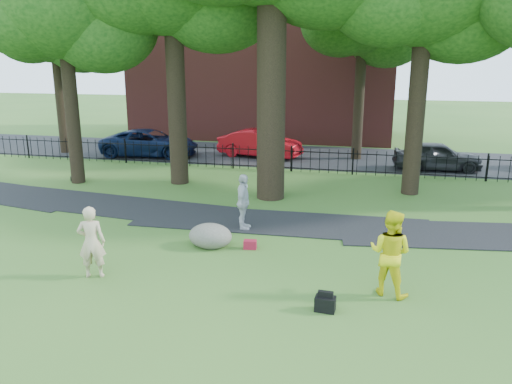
% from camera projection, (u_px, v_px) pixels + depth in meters
% --- Properties ---
extents(ground, '(120.00, 120.00, 0.00)m').
position_uv_depth(ground, '(218.00, 265.00, 13.54)').
color(ground, '#2F5B20').
rests_on(ground, ground).
extents(footpath, '(36.07, 3.85, 0.03)m').
position_uv_depth(footpath, '(280.00, 223.00, 16.98)').
color(footpath, black).
rests_on(footpath, ground).
extents(street, '(80.00, 7.00, 0.02)m').
position_uv_depth(street, '(303.00, 157.00, 28.57)').
color(street, black).
rests_on(street, ground).
extents(iron_fence, '(44.00, 0.04, 1.20)m').
position_uv_depth(iron_fence, '(291.00, 159.00, 24.66)').
color(iron_fence, black).
rests_on(iron_fence, ground).
extents(brick_building, '(18.00, 8.00, 12.00)m').
position_uv_depth(brick_building, '(265.00, 50.00, 35.44)').
color(brick_building, maroon).
rests_on(brick_building, ground).
extents(woman, '(0.80, 0.65, 1.88)m').
position_uv_depth(woman, '(91.00, 242.00, 12.58)').
color(woman, '#C6AD88').
rests_on(woman, ground).
extents(man, '(1.22, 1.09, 2.07)m').
position_uv_depth(man, '(390.00, 253.00, 11.63)').
color(man, yellow).
rests_on(man, ground).
extents(pedestrian, '(0.53, 1.11, 1.85)m').
position_uv_depth(pedestrian, '(243.00, 202.00, 16.13)').
color(pedestrian, '#BDBCC1').
rests_on(pedestrian, ground).
extents(boulder, '(1.50, 1.27, 0.76)m').
position_uv_depth(boulder, '(210.00, 234.00, 14.79)').
color(boulder, '#635F52').
rests_on(boulder, ground).
extents(lamppost, '(0.36, 0.36, 3.59)m').
position_uv_depth(lamppost, '(71.00, 143.00, 22.46)').
color(lamppost, black).
rests_on(lamppost, ground).
extents(backpack, '(0.47, 0.31, 0.34)m').
position_uv_depth(backpack, '(325.00, 304.00, 11.03)').
color(backpack, black).
rests_on(backpack, ground).
extents(red_bag, '(0.40, 0.28, 0.26)m').
position_uv_depth(red_bag, '(250.00, 245.00, 14.67)').
color(red_bag, maroon).
rests_on(red_bag, ground).
extents(red_sedan, '(4.90, 2.41, 1.55)m').
position_uv_depth(red_sedan, '(260.00, 144.00, 28.23)').
color(red_sedan, '#B10D16').
rests_on(red_sedan, ground).
extents(navy_van, '(5.72, 3.10, 1.52)m').
position_uv_depth(navy_van, '(150.00, 143.00, 28.55)').
color(navy_van, '#0B1738').
rests_on(navy_van, ground).
extents(grey_car, '(4.39, 2.06, 1.45)m').
position_uv_depth(grey_car, '(437.00, 156.00, 24.89)').
color(grey_car, black).
rests_on(grey_car, ground).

